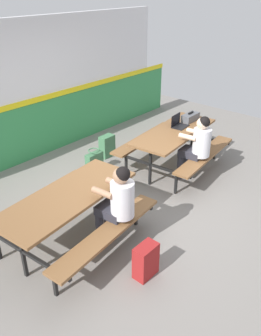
{
  "coord_description": "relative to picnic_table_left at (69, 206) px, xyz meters",
  "views": [
    {
      "loc": [
        -3.61,
        -3.08,
        3.15
      ],
      "look_at": [
        0.0,
        0.08,
        0.55
      ],
      "focal_mm": 37.32,
      "sensor_mm": 36.0,
      "label": 1
    }
  ],
  "objects": [
    {
      "name": "picnic_table_right",
      "position": [
        2.65,
        0.21,
        0.0
      ],
      "size": [
        2.01,
        1.73,
        0.74
      ],
      "color": "brown",
      "rests_on": "ground"
    },
    {
      "name": "ground_plane",
      "position": [
        1.33,
        0.03,
        -0.59
      ],
      "size": [
        10.0,
        10.0,
        0.02
      ],
      "primitive_type": "cube",
      "color": "gray"
    },
    {
      "name": "laptop_dark",
      "position": [
        2.87,
        0.27,
        0.21
      ],
      "size": [
        0.34,
        0.25,
        0.22
      ],
      "color": "black",
      "rests_on": "picnic_table_right"
    },
    {
      "name": "accent_backdrop",
      "position": [
        1.33,
        2.56,
        0.67
      ],
      "size": [
        8.0,
        0.14,
        2.6
      ],
      "color": "#338C4C",
      "rests_on": "ground"
    },
    {
      "name": "backpack_dark",
      "position": [
        2.17,
        1.47,
        -0.36
      ],
      "size": [
        0.3,
        0.22,
        0.44
      ],
      "color": "#3F724C",
      "rests_on": "ground"
    },
    {
      "name": "tote_bag_bright",
      "position": [
        1.57,
        1.21,
        -0.38
      ],
      "size": [
        0.34,
        0.21,
        0.43
      ],
      "color": "#3F724C",
      "rests_on": "ground"
    },
    {
      "name": "satchel_spare",
      "position": [
        0.17,
        -1.14,
        -0.36
      ],
      "size": [
        0.3,
        0.22,
        0.44
      ],
      "color": "maroon",
      "rests_on": "ground"
    },
    {
      "name": "student_further",
      "position": [
        2.5,
        -0.37,
        0.13
      ],
      "size": [
        0.39,
        0.54,
        1.21
      ],
      "color": "#2D2D38",
      "rests_on": "ground"
    },
    {
      "name": "picnic_table_left",
      "position": [
        0.0,
        0.0,
        0.0
      ],
      "size": [
        2.01,
        1.73,
        0.74
      ],
      "color": "brown",
      "rests_on": "ground"
    },
    {
      "name": "toolbox_grey",
      "position": [
        3.27,
        0.27,
        0.24
      ],
      "size": [
        0.4,
        0.18,
        0.18
      ],
      "color": "#595B60",
      "rests_on": "picnic_table_right"
    },
    {
      "name": "student_nearer",
      "position": [
        0.36,
        -0.52,
        0.13
      ],
      "size": [
        0.39,
        0.54,
        1.21
      ],
      "color": "#2D2D38",
      "rests_on": "ground"
    }
  ]
}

